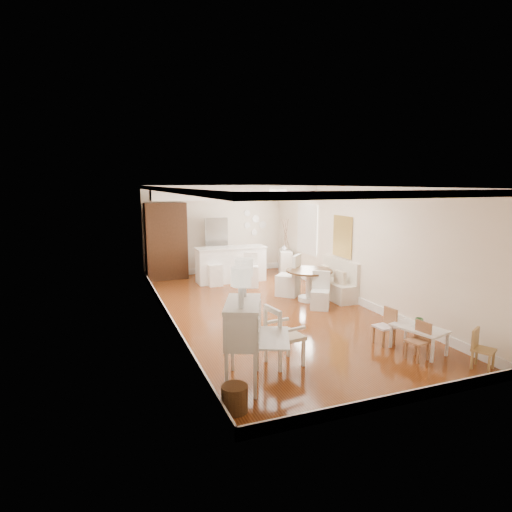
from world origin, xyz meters
TOP-DOWN VIEW (x-y plane):
  - room at (0.04, 0.32)m, footprint 9.00×9.04m
  - secretary_bureau at (-1.70, -3.17)m, footprint 1.27×1.28m
  - gustavian_armchair at (-0.85, -2.76)m, footprint 0.63×0.63m
  - wicker_basket at (-2.05, -3.85)m, footprint 0.35×0.35m
  - kids_table at (1.51, -3.13)m, footprint 0.75×0.99m
  - kids_chair_a at (1.27, -3.37)m, footprint 0.36×0.36m
  - kids_chair_b at (1.19, -2.61)m, footprint 0.35×0.35m
  - kids_chair_c at (1.97, -4.04)m, footprint 0.42×0.42m
  - banquette at (1.99, 0.50)m, footprint 0.52×1.60m
  - dining_table at (1.27, 0.43)m, footprint 1.27×1.27m
  - slip_chair_near at (1.18, -0.28)m, footprint 0.58×0.58m
  - slip_chair_far at (1.00, 1.08)m, footprint 0.74×0.74m
  - breakfast_counter at (0.10, 3.10)m, footprint 2.05×0.65m
  - bar_stool_left at (-0.49, 2.79)m, footprint 0.40×0.40m
  - bar_stool_right at (0.42, 2.24)m, footprint 0.47×0.47m
  - pantry_cabinet at (-1.60, 4.18)m, footprint 1.20×0.60m
  - fridge at (0.30, 4.15)m, footprint 0.75×0.65m
  - sideboard at (1.99, 3.38)m, footprint 0.60×0.89m
  - pencil_cup at (1.62, -2.99)m, footprint 0.17×0.17m
  - branch_vase at (1.95, 3.41)m, footprint 0.20×0.20m

SIDE VIEW (x-z plane):
  - wicker_basket at x=-2.05m, z-range 0.00..0.34m
  - kids_table at x=1.51m, z-range 0.00..0.44m
  - kids_chair_a at x=1.27m, z-range 0.00..0.64m
  - kids_chair_c at x=1.97m, z-range 0.00..0.64m
  - kids_chair_b at x=1.19m, z-range 0.00..0.67m
  - dining_table at x=1.27m, z-range 0.00..0.78m
  - sideboard at x=1.99m, z-range 0.00..0.78m
  - slip_chair_near at x=1.18m, z-range 0.00..0.86m
  - bar_stool_right at x=0.42m, z-range 0.00..0.95m
  - gustavian_armchair at x=-0.85m, z-range 0.00..0.97m
  - bar_stool_left at x=-0.49m, z-range 0.00..0.98m
  - banquette at x=1.99m, z-range 0.00..0.98m
  - pencil_cup at x=1.62m, z-range 0.44..0.55m
  - breakfast_counter at x=0.10m, z-range 0.00..1.03m
  - slip_chair_far at x=1.00m, z-range 0.00..1.08m
  - secretary_bureau at x=-1.70m, z-range 0.00..1.23m
  - branch_vase at x=1.95m, z-range 0.78..0.96m
  - fridge at x=0.30m, z-range 0.00..1.80m
  - pantry_cabinet at x=-1.60m, z-range 0.00..2.30m
  - room at x=0.04m, z-range 0.57..3.39m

